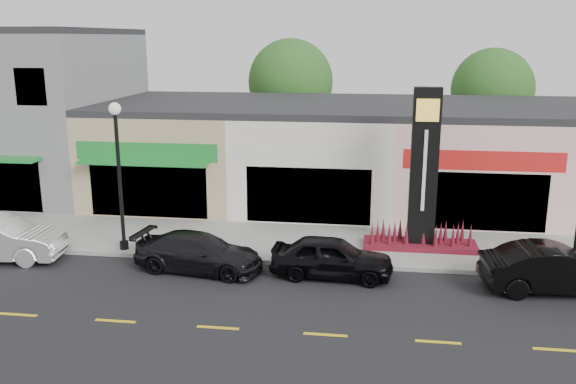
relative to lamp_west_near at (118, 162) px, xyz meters
name	(u,v)px	position (x,y,z in m)	size (l,w,h in m)	color
ground	(333,291)	(8.00, -2.50, -3.48)	(120.00, 120.00, 0.00)	black
sidewalk	(340,244)	(8.00, 1.85, -3.40)	(52.00, 4.30, 0.15)	gray
curb	(337,265)	(8.00, -0.40, -3.40)	(52.00, 0.20, 0.15)	gray
building_grey_2story	(5,111)	(-10.00, 8.98, 0.67)	(12.00, 10.95, 8.30)	slate
shop_beige	(182,148)	(-0.50, 8.96, -1.08)	(7.00, 10.85, 4.80)	tan
shop_cream	(319,151)	(6.50, 8.97, -1.08)	(7.00, 10.01, 4.80)	beige
shop_pink_w	(465,155)	(13.50, 8.97, -1.08)	(7.00, 10.01, 4.80)	beige
tree_rear_west	(291,82)	(4.00, 17.00, 1.74)	(5.20, 5.20, 7.83)	#382619
tree_rear_mid	(492,89)	(16.00, 17.00, 1.41)	(4.80, 4.80, 7.29)	#382619
lamp_west_near	(118,162)	(0.00, 0.00, 0.00)	(0.44, 0.44, 5.47)	black
pylon_sign	(423,193)	(11.00, 1.70, -1.20)	(4.20, 1.30, 6.00)	maroon
car_dark_sedan	(199,252)	(3.29, -1.36, -2.83)	(4.49, 1.82, 1.30)	black
car_black_sedan	(332,257)	(7.88, -1.31, -2.78)	(4.09, 1.65, 1.39)	black
car_black_conv	(556,269)	(14.98, -1.58, -2.72)	(4.60, 1.60, 1.52)	black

